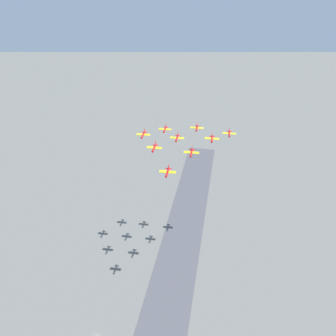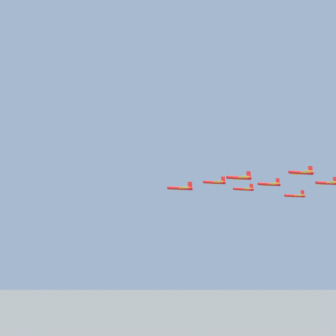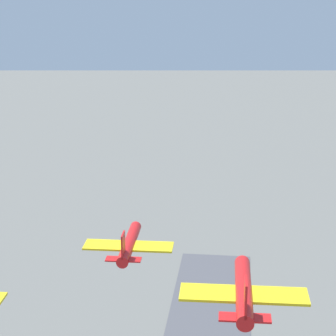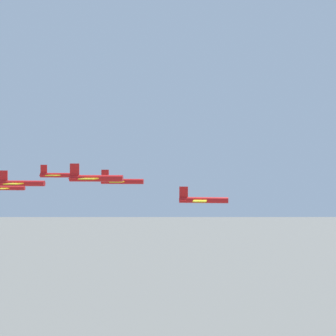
{
  "view_description": "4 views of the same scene",
  "coord_description": "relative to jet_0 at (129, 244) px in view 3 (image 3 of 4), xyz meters",
  "views": [
    {
      "loc": [
        -92.34,
        94.97,
        194.61
      ],
      "look_at": [
        -31.04,
        -40.77,
        108.17
      ],
      "focal_mm": 35.0,
      "sensor_mm": 36.0,
      "label": 1
    },
    {
      "loc": [
        -197.92,
        -27.06,
        83.79
      ],
      "look_at": [
        -38.87,
        -35.45,
        111.82
      ],
      "focal_mm": 50.0,
      "sensor_mm": 36.0,
      "label": 2
    },
    {
      "loc": [
        -6.54,
        -95.64,
        130.85
      ],
      "look_at": [
        -28.66,
        -35.32,
        112.51
      ],
      "focal_mm": 70.0,
      "sensor_mm": 36.0,
      "label": 3
    },
    {
      "loc": [
        55.06,
        -13.47,
        112.65
      ],
      "look_at": [
        -29.36,
        -46.94,
        111.95
      ],
      "focal_mm": 50.0,
      "sensor_mm": 36.0,
      "label": 4
    }
  ],
  "objects": [
    {
      "name": "jet_0",
      "position": [
        0.0,
        0.0,
        0.0
      ],
      "size": [
        9.13,
        9.42,
        3.16
      ],
      "rotation": [
        0.0,
        0.0,
        0.26
      ],
      "color": "red"
    },
    {
      "name": "jet_2",
      "position": [
        15.13,
        -14.85,
        4.44
      ],
      "size": [
        9.13,
        9.42,
        3.16
      ],
      "rotation": [
        0.0,
        0.0,
        0.26
      ],
      "color": "red"
    }
  ]
}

